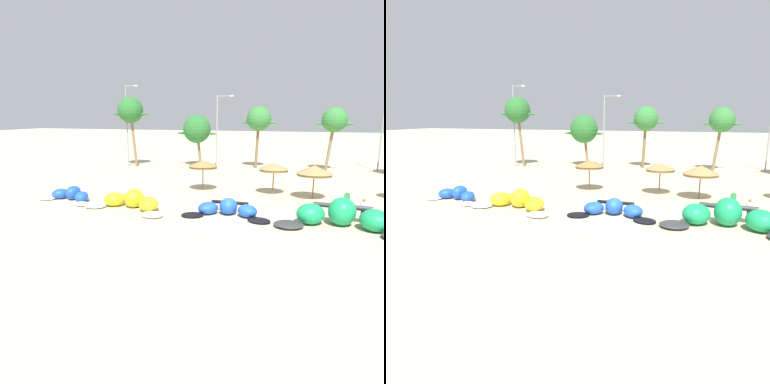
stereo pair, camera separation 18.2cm
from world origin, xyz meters
TOP-DOWN VIEW (x-y plane):
  - ground_plane at (0.00, 0.00)m, footprint 260.00×260.00m
  - kite_far_left at (-13.62, 0.35)m, footprint 5.43×2.98m
  - kite_left at (-7.78, -0.39)m, footprint 7.03×3.86m
  - kite_left_of_center at (-0.58, -0.03)m, footprint 6.38×2.95m
  - kite_center at (6.64, -0.45)m, footprint 8.24×4.06m
  - beach_umbrella_near_van at (-4.42, 7.25)m, footprint 2.68×2.68m
  - beach_umbrella_middle at (1.87, 7.52)m, footprint 2.57×2.57m
  - beach_umbrella_near_palms at (5.15, 6.72)m, footprint 2.90×2.90m
  - person_near_kites at (8.02, 0.94)m, footprint 0.36×0.24m
  - person_by_umbrellas at (7.30, 3.09)m, footprint 0.36×0.24m
  - palm_leftmost at (-17.75, 19.08)m, footprint 5.05×3.37m
  - palm_left at (-9.39, 21.75)m, footprint 5.54×3.70m
  - palm_left_of_gap at (-1.38, 22.65)m, footprint 4.66×3.11m
  - palm_center_left at (7.62, 22.56)m, footprint 4.46×2.97m
  - lamppost_west at (-18.17, 19.03)m, footprint 1.84×0.24m
  - lamppost_west_center at (-6.07, 20.10)m, footprint 2.15×0.24m

SIDE VIEW (x-z plane):
  - ground_plane at x=0.00m, z-range 0.00..0.00m
  - kite_far_left at x=-13.62m, z-range -0.13..1.00m
  - kite_left_of_center at x=-0.58m, z-range -0.13..1.01m
  - kite_left at x=-7.78m, z-range -0.16..1.22m
  - kite_center at x=6.64m, z-range -0.21..1.58m
  - person_near_kites at x=8.02m, z-range 0.01..1.63m
  - person_by_umbrellas at x=7.30m, z-range 0.01..1.63m
  - beach_umbrella_near_palms at x=5.15m, z-range 0.98..3.79m
  - beach_umbrella_middle at x=1.87m, z-range 1.02..3.80m
  - beach_umbrella_near_van at x=-4.42m, z-range 1.04..3.82m
  - palm_left at x=-9.39m, z-range 1.52..8.35m
  - lamppost_west_center at x=-6.07m, z-range 0.58..9.81m
  - lamppost_west at x=-18.17m, z-range 0.56..11.19m
  - palm_center_left at x=7.62m, z-range 2.27..10.00m
  - palm_left_of_gap at x=-1.38m, z-range 2.31..10.23m
  - palm_leftmost at x=-17.75m, z-range 2.77..11.89m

